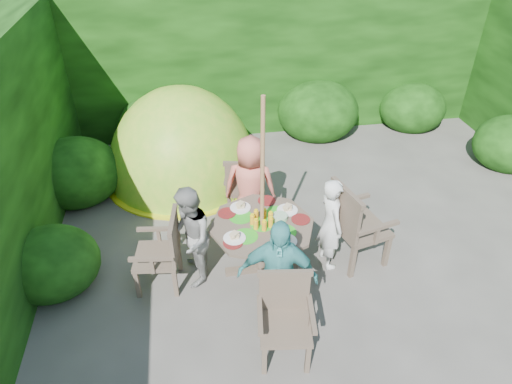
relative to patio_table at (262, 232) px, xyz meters
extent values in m
plane|color=#4C4A44|center=(0.99, -0.04, -0.58)|extent=(60.00, 60.00, 0.00)
cube|color=black|center=(0.99, 3.96, 0.67)|extent=(9.00, 1.00, 2.50)
cylinder|color=#45392D|center=(0.00, 0.00, -0.26)|extent=(0.12, 0.12, 0.65)
cube|color=#45392D|center=(0.00, 0.00, -0.55)|extent=(0.86, 0.10, 0.06)
cube|color=#45392D|center=(0.00, 0.00, -0.55)|extent=(0.10, 0.86, 0.06)
cylinder|color=#45392D|center=(0.00, 0.00, 0.09)|extent=(1.20, 1.20, 0.04)
cylinder|color=green|center=(-0.21, -0.18, 0.11)|extent=(0.27, 0.27, 0.00)
cylinder|color=green|center=(0.21, -0.17, 0.11)|extent=(0.27, 0.27, 0.00)
cylinder|color=green|center=(-0.22, 0.17, 0.11)|extent=(0.27, 0.27, 0.00)
cylinder|color=green|center=(0.21, 0.17, 0.11)|extent=(0.27, 0.27, 0.00)
cylinder|color=green|center=(0.00, 0.00, 0.11)|extent=(0.27, 0.27, 0.00)
cylinder|color=white|center=(0.33, 0.19, 0.12)|extent=(0.24, 0.24, 0.01)
cylinder|color=white|center=(-0.20, 0.33, 0.12)|extent=(0.24, 0.24, 0.01)
cylinder|color=white|center=(-0.33, -0.20, 0.12)|extent=(0.24, 0.24, 0.01)
cylinder|color=white|center=(0.19, -0.33, 0.12)|extent=(0.24, 0.24, 0.01)
cylinder|color=red|center=(0.44, 0.00, 0.12)|extent=(0.21, 0.21, 0.01)
cylinder|color=red|center=(0.13, 0.42, 0.12)|extent=(0.21, 0.21, 0.01)
cylinder|color=red|center=(-0.36, 0.25, 0.12)|extent=(0.21, 0.21, 0.01)
cylinder|color=red|center=(-0.36, -0.26, 0.12)|extent=(0.21, 0.21, 0.01)
cylinder|color=red|center=(0.14, -0.42, 0.12)|extent=(0.21, 0.21, 0.01)
cylinder|color=green|center=(0.21, 0.05, 0.14)|extent=(0.17, 0.17, 0.06)
cylinder|color=#93643A|center=(0.00, 0.00, 0.52)|extent=(0.04, 0.04, 2.20)
cube|color=#45392D|center=(1.18, 0.01, -0.11)|extent=(0.66, 0.68, 0.05)
cube|color=#45392D|center=(1.47, -0.16, -0.35)|extent=(0.07, 0.07, 0.46)
cube|color=#45392D|center=(1.35, 0.30, -0.35)|extent=(0.07, 0.07, 0.46)
cube|color=#45392D|center=(1.00, -0.28, -0.35)|extent=(0.07, 0.07, 0.46)
cube|color=#45392D|center=(0.89, 0.19, -0.35)|extent=(0.07, 0.07, 0.46)
cube|color=#45392D|center=(0.92, -0.05, 0.18)|extent=(0.18, 0.56, 0.54)
cube|color=#45392D|center=(1.24, -0.26, 0.10)|extent=(0.54, 0.18, 0.04)
cube|color=#45392D|center=(1.11, 0.29, 0.10)|extent=(0.54, 0.18, 0.04)
cube|color=#45392D|center=(-1.18, -0.01, -0.18)|extent=(0.53, 0.54, 0.05)
cube|color=#45392D|center=(-1.36, 0.22, -0.38)|extent=(0.05, 0.05, 0.39)
cube|color=#45392D|center=(-1.42, -0.19, -0.38)|extent=(0.05, 0.05, 0.39)
cube|color=#45392D|center=(-0.95, 0.17, -0.38)|extent=(0.05, 0.05, 0.39)
cube|color=#45392D|center=(-1.01, -0.24, -0.38)|extent=(0.05, 0.05, 0.39)
cube|color=#45392D|center=(-0.96, -0.04, 0.08)|extent=(0.10, 0.49, 0.47)
cube|color=#45392D|center=(-1.15, 0.23, 0.01)|extent=(0.47, 0.11, 0.04)
cube|color=#45392D|center=(-1.22, -0.26, 0.01)|extent=(0.47, 0.11, 0.04)
cube|color=#45392D|center=(-0.02, 1.18, -0.18)|extent=(0.57, 0.56, 0.05)
cube|color=#45392D|center=(0.23, 1.34, -0.39)|extent=(0.06, 0.06, 0.39)
cube|color=#45392D|center=(-0.17, 1.42, -0.39)|extent=(0.06, 0.06, 0.39)
cube|color=#45392D|center=(0.14, 0.93, -0.39)|extent=(0.06, 0.06, 0.39)
cube|color=#45392D|center=(-0.26, 1.02, -0.39)|extent=(0.06, 0.06, 0.39)
cube|color=#45392D|center=(-0.06, 0.96, 0.07)|extent=(0.48, 0.14, 0.47)
cube|color=#45392D|center=(0.22, 1.13, 0.01)|extent=(0.15, 0.47, 0.04)
cube|color=#45392D|center=(-0.25, 1.23, 0.01)|extent=(0.15, 0.47, 0.04)
cube|color=#45392D|center=(0.01, -1.18, -0.19)|extent=(0.53, 0.52, 0.05)
cube|color=#45392D|center=(-0.22, -1.35, -0.39)|extent=(0.05, 0.05, 0.38)
cube|color=#45392D|center=(0.18, -1.41, -0.39)|extent=(0.05, 0.05, 0.38)
cube|color=#45392D|center=(-0.16, -0.95, -0.39)|extent=(0.05, 0.05, 0.38)
cube|color=#45392D|center=(0.23, -1.01, -0.39)|extent=(0.05, 0.05, 0.38)
cube|color=#45392D|center=(0.04, -0.96, 0.06)|extent=(0.47, 0.10, 0.46)
cube|color=#45392D|center=(-0.23, -1.15, -0.01)|extent=(0.11, 0.46, 0.04)
cube|color=#45392D|center=(0.24, -1.21, -0.01)|extent=(0.11, 0.46, 0.04)
imported|color=silver|center=(0.80, 0.01, 0.01)|extent=(0.33, 0.46, 1.18)
imported|color=gray|center=(-0.80, -0.01, 0.03)|extent=(0.47, 0.60, 1.23)
imported|color=#DF6E5C|center=(-0.01, 0.80, 0.09)|extent=(0.74, 0.58, 1.34)
imported|color=teal|center=(0.00, -0.80, 0.09)|extent=(0.84, 0.52, 1.34)
ellipsoid|color=#6ABE24|center=(-0.83, 2.32, -0.58)|extent=(2.80, 2.80, 2.79)
ellipsoid|color=black|center=(-0.62, 1.56, -0.58)|extent=(0.86, 0.60, 0.96)
cylinder|color=yellow|center=(-0.83, 2.32, -0.57)|extent=(2.44, 2.44, 0.03)
camera|label=1|loc=(-0.71, -3.87, 3.26)|focal=32.00mm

